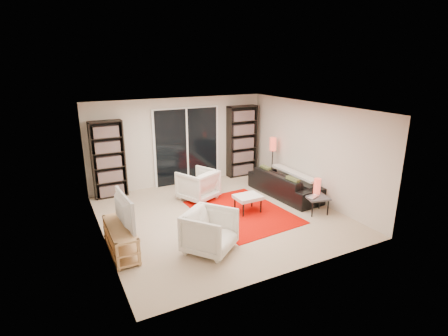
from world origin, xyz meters
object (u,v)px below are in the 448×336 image
Objects in this scene: side_table at (317,198)px; floor_lamp at (273,149)px; armchair_front at (210,231)px; sofa at (285,184)px; bookshelf_left at (108,160)px; ottoman at (248,198)px; tv_stand at (121,238)px; bookshelf_right at (242,141)px; armchair_back at (198,185)px.

floor_lamp is at bearing 83.24° from side_table.
sofa is at bearing -9.02° from armchair_front.
ottoman is at bearing -43.19° from bookshelf_left.
floor_lamp is at bearing 21.96° from tv_stand.
sofa is at bearing 88.15° from side_table.
armchair_front is (-2.90, -1.64, 0.08)m from sofa.
sofa is at bearing -103.31° from floor_lamp.
bookshelf_right is 4.58m from armchair_front.
bookshelf_right reaches higher than floor_lamp.
armchair_back is (1.90, -1.20, -0.59)m from bookshelf_left.
tv_stand is (-4.20, -2.91, -0.79)m from bookshelf_right.
floor_lamp reaches higher than armchair_back.
ottoman is (0.71, -1.24, -0.03)m from armchair_back.
tv_stand is (-0.35, -2.91, -0.71)m from bookshelf_left.
armchair_front is at bearing -73.03° from bookshelf_left.
side_table is at bearing -3.88° from tv_stand.
tv_stand is 2.98m from ottoman.
armchair_back is 2.53m from armchair_front.
sofa is 1.23m from side_table.
side_table is (-0.04, -1.23, 0.05)m from sofa.
bookshelf_left reaches higher than side_table.
tv_stand is at bearing -96.77° from bookshelf_left.
bookshelf_left is at bearing 136.81° from ottoman.
ottoman is (2.95, 0.46, 0.08)m from tv_stand.
sofa reaches higher than tv_stand.
bookshelf_right is 1.63× the size of tv_stand.
bookshelf_right is 0.99× the size of sofa.
ottoman is at bearing 95.30° from armchair_back.
floor_lamp is at bearing -71.22° from bookshelf_right.
side_table is at bearing -96.76° from floor_lamp.
bookshelf_left is 0.93× the size of bookshelf_right.
side_table is at bearing 173.65° from sofa.
sofa is at bearing -26.18° from bookshelf_left.
ottoman is 2.22m from floor_lamp.
bookshelf_right is 5.16m from tv_stand.
armchair_front reaches higher than armchair_back.
armchair_front reaches higher than ottoman.
armchair_back is 2.40m from floor_lamp.
tv_stand is at bearing -158.04° from floor_lamp.
ottoman is 0.44× the size of floor_lamp.
sofa is (4.00, -1.97, -0.67)m from bookshelf_left.
floor_lamp is (1.61, 1.38, 0.66)m from ottoman.
floor_lamp reaches higher than tv_stand.
armchair_back is (-1.95, -1.20, -0.67)m from bookshelf_right.
armchair_back is 1.42× the size of ottoman.
armchair_back reaches higher than side_table.
armchair_front is at bearing 115.00° from sofa.
armchair_front is at bearing -127.31° from bookshelf_right.
bookshelf_left is at bearing 68.44° from armchair_front.
armchair_front is 1.90m from ottoman.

